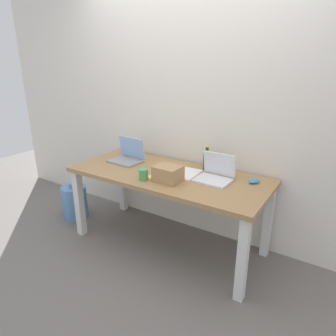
{
  "coord_description": "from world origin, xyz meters",
  "views": [
    {
      "loc": [
        1.36,
        -2.12,
        1.68
      ],
      "look_at": [
        0.0,
        0.0,
        0.78
      ],
      "focal_mm": 32.28,
      "sensor_mm": 36.0,
      "label": 1
    }
  ],
  "objects_px": {
    "laptop_right": "(215,175)",
    "water_cooler_jug": "(75,201)",
    "computer_mouse": "(254,181)",
    "beer_bottle": "(207,161)",
    "laptop_left": "(127,156)",
    "coffee_mug": "(143,174)",
    "cardboard_box": "(168,174)",
    "desk": "(168,183)"
  },
  "relations": [
    {
      "from": "laptop_right",
      "to": "water_cooler_jug",
      "type": "distance_m",
      "value": 1.7
    },
    {
      "from": "computer_mouse",
      "to": "beer_bottle",
      "type": "bearing_deg",
      "value": -156.68
    },
    {
      "from": "laptop_left",
      "to": "beer_bottle",
      "type": "height_order",
      "value": "laptop_left"
    },
    {
      "from": "beer_bottle",
      "to": "coffee_mug",
      "type": "relative_size",
      "value": 2.36
    },
    {
      "from": "laptop_left",
      "to": "computer_mouse",
      "type": "relative_size",
      "value": 3.2
    },
    {
      "from": "coffee_mug",
      "to": "water_cooler_jug",
      "type": "distance_m",
      "value": 1.24
    },
    {
      "from": "cardboard_box",
      "to": "water_cooler_jug",
      "type": "height_order",
      "value": "cardboard_box"
    },
    {
      "from": "desk",
      "to": "cardboard_box",
      "type": "relative_size",
      "value": 8.41
    },
    {
      "from": "desk",
      "to": "water_cooler_jug",
      "type": "distance_m",
      "value": 1.26
    },
    {
      "from": "water_cooler_jug",
      "to": "coffee_mug",
      "type": "bearing_deg",
      "value": -6.95
    },
    {
      "from": "coffee_mug",
      "to": "cardboard_box",
      "type": "bearing_deg",
      "value": 25.53
    },
    {
      "from": "desk",
      "to": "coffee_mug",
      "type": "xyz_separation_m",
      "value": [
        -0.09,
        -0.24,
        0.14
      ]
    },
    {
      "from": "desk",
      "to": "beer_bottle",
      "type": "xyz_separation_m",
      "value": [
        0.25,
        0.27,
        0.18
      ]
    },
    {
      "from": "desk",
      "to": "laptop_right",
      "type": "xyz_separation_m",
      "value": [
        0.42,
        0.08,
        0.14
      ]
    },
    {
      "from": "desk",
      "to": "coffee_mug",
      "type": "bearing_deg",
      "value": -110.62
    },
    {
      "from": "desk",
      "to": "water_cooler_jug",
      "type": "relative_size",
      "value": 4.34
    },
    {
      "from": "computer_mouse",
      "to": "cardboard_box",
      "type": "distance_m",
      "value": 0.71
    },
    {
      "from": "laptop_left",
      "to": "computer_mouse",
      "type": "bearing_deg",
      "value": 5.66
    },
    {
      "from": "laptop_right",
      "to": "coffee_mug",
      "type": "distance_m",
      "value": 0.6
    },
    {
      "from": "coffee_mug",
      "to": "desk",
      "type": "bearing_deg",
      "value": 69.38
    },
    {
      "from": "laptop_right",
      "to": "water_cooler_jug",
      "type": "bearing_deg",
      "value": -173.32
    },
    {
      "from": "laptop_left",
      "to": "beer_bottle",
      "type": "distance_m",
      "value": 0.79
    },
    {
      "from": "beer_bottle",
      "to": "computer_mouse",
      "type": "relative_size",
      "value": 2.24
    },
    {
      "from": "beer_bottle",
      "to": "desk",
      "type": "bearing_deg",
      "value": -132.08
    },
    {
      "from": "water_cooler_jug",
      "to": "laptop_right",
      "type": "bearing_deg",
      "value": 6.68
    },
    {
      "from": "water_cooler_jug",
      "to": "computer_mouse",
      "type": "bearing_deg",
      "value": 8.89
    },
    {
      "from": "coffee_mug",
      "to": "laptop_left",
      "type": "bearing_deg",
      "value": 144.56
    },
    {
      "from": "laptop_left",
      "to": "cardboard_box",
      "type": "height_order",
      "value": "laptop_left"
    },
    {
      "from": "cardboard_box",
      "to": "water_cooler_jug",
      "type": "xyz_separation_m",
      "value": [
        -1.27,
        0.04,
        -0.61
      ]
    },
    {
      "from": "computer_mouse",
      "to": "coffee_mug",
      "type": "distance_m",
      "value": 0.92
    },
    {
      "from": "coffee_mug",
      "to": "water_cooler_jug",
      "type": "relative_size",
      "value": 0.23
    },
    {
      "from": "cardboard_box",
      "to": "coffee_mug",
      "type": "bearing_deg",
      "value": -154.47
    },
    {
      "from": "laptop_left",
      "to": "laptop_right",
      "type": "distance_m",
      "value": 0.94
    },
    {
      "from": "laptop_right",
      "to": "laptop_left",
      "type": "bearing_deg",
      "value": -179.21
    },
    {
      "from": "water_cooler_jug",
      "to": "laptop_left",
      "type": "bearing_deg",
      "value": 14.86
    },
    {
      "from": "laptop_left",
      "to": "desk",
      "type": "bearing_deg",
      "value": -6.94
    },
    {
      "from": "laptop_left",
      "to": "laptop_right",
      "type": "bearing_deg",
      "value": 0.79
    },
    {
      "from": "laptop_left",
      "to": "beer_bottle",
      "type": "xyz_separation_m",
      "value": [
        0.76,
        0.21,
        0.04
      ]
    },
    {
      "from": "desk",
      "to": "laptop_right",
      "type": "height_order",
      "value": "laptop_right"
    },
    {
      "from": "laptop_right",
      "to": "computer_mouse",
      "type": "xyz_separation_m",
      "value": [
        0.3,
        0.11,
        -0.03
      ]
    },
    {
      "from": "laptop_left",
      "to": "laptop_right",
      "type": "xyz_separation_m",
      "value": [
        0.94,
        0.01,
        -0.01
      ]
    },
    {
      "from": "laptop_right",
      "to": "cardboard_box",
      "type": "relative_size",
      "value": 1.4
    }
  ]
}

